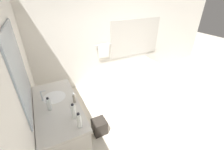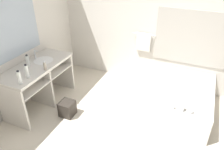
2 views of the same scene
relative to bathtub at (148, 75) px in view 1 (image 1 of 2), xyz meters
name	(u,v)px [view 1 (image 1 of 2)]	position (x,y,z in m)	size (l,w,h in m)	color
ground_plane	(160,124)	(-0.80, -1.42, -0.28)	(16.00, 16.00, 0.00)	beige
wall_back_with_blinds	(113,36)	(-0.77, 0.81, 1.07)	(7.40, 0.13, 2.70)	silver
wall_left_with_mirror	(20,108)	(-3.03, -1.41, 1.08)	(0.08, 7.40, 2.70)	silver
vanity_counter	(59,115)	(-2.65, -0.89, 0.36)	(0.66, 1.46, 0.88)	silver
sink_faucet	(42,96)	(-2.83, -0.70, 0.69)	(0.09, 0.04, 0.18)	silver
bathtub	(148,75)	(0.00, 0.00, 0.00)	(0.94, 1.55, 0.62)	silver
water_bottle_1	(79,121)	(-2.45, -1.51, 0.71)	(0.06, 0.06, 0.24)	silver
water_bottle_2	(73,111)	(-2.47, -1.31, 0.72)	(0.06, 0.06, 0.25)	silver
water_bottle_3	(49,104)	(-2.76, -0.98, 0.71)	(0.06, 0.06, 0.22)	silver
soap_dispenser	(74,98)	(-2.38, -0.98, 0.68)	(0.05, 0.05, 0.17)	gray
waste_bin	(99,126)	(-1.99, -1.01, -0.13)	(0.26, 0.26, 0.29)	#2D2823
bath_mat	(176,106)	(-0.03, -1.16, -0.27)	(0.51, 0.65, 0.02)	white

